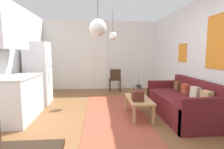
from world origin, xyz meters
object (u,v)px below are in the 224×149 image
pendant_lamp_near (98,28)px  pendant_lamp_far (113,36)px  bamboo_vase (138,89)px  accent_chair (115,79)px  handbag (137,95)px  refrigerator (38,73)px  couch (184,104)px  coffee_table (139,101)px

pendant_lamp_near → pendant_lamp_far: size_ratio=1.14×
pendant_lamp_near → bamboo_vase: bearing=47.5°
accent_chair → pendant_lamp_near: (-0.60, -3.23, 1.32)m
pendant_lamp_near → accent_chair: bearing=79.5°
handbag → refrigerator: bearing=150.6°
refrigerator → pendant_lamp_near: size_ratio=1.75×
bamboo_vase → accent_chair: size_ratio=0.56×
pendant_lamp_near → pendant_lamp_far: 2.25m
couch → coffee_table: 1.00m
pendant_lamp_far → coffee_table: bearing=-73.8°
pendant_lamp_near → coffee_table: bearing=38.9°
coffee_table → pendant_lamp_near: (-0.87, -0.70, 1.44)m
handbag → bamboo_vase: bearing=74.4°
couch → handbag: 1.09m
coffee_table → accent_chair: 2.55m
bamboo_vase → pendant_lamp_near: 1.88m
accent_chair → pendant_lamp_near: size_ratio=0.86×
bamboo_vase → pendant_lamp_far: bearing=113.3°
couch → accent_chair: size_ratio=2.34×
pendant_lamp_far → refrigerator: bearing=-172.1°
coffee_table → pendant_lamp_near: pendant_lamp_near is taller
coffee_table → pendant_lamp_far: (-0.44, 1.50, 1.53)m
accent_chair → pendant_lamp_far: pendant_lamp_far is taller
bamboo_vase → couch: bearing=-22.0°
handbag → couch: bearing=5.7°
refrigerator → accent_chair: (2.23, 1.32, -0.37)m
couch → pendant_lamp_far: bearing=132.7°
bamboo_vase → handbag: bearing=-105.6°
coffee_table → pendant_lamp_far: 2.19m
pendant_lamp_far → handbag: bearing=-77.3°
bamboo_vase → refrigerator: (-2.57, 0.89, 0.30)m
bamboo_vase → pendant_lamp_far: size_ratio=0.55×
handbag → pendant_lamp_near: (-0.81, -0.54, 1.28)m
handbag → pendant_lamp_near: size_ratio=0.34×
coffee_table → bamboo_vase: size_ratio=2.12×
refrigerator → bamboo_vase: bearing=-19.1°
coffee_table → refrigerator: bearing=154.0°
handbag → accent_chair: accent_chair is taller
coffee_table → handbag: size_ratio=3.03×
accent_chair → couch: bearing=115.0°
couch → pendant_lamp_near: bearing=-160.7°
handbag → pendant_lamp_far: size_ratio=0.38×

